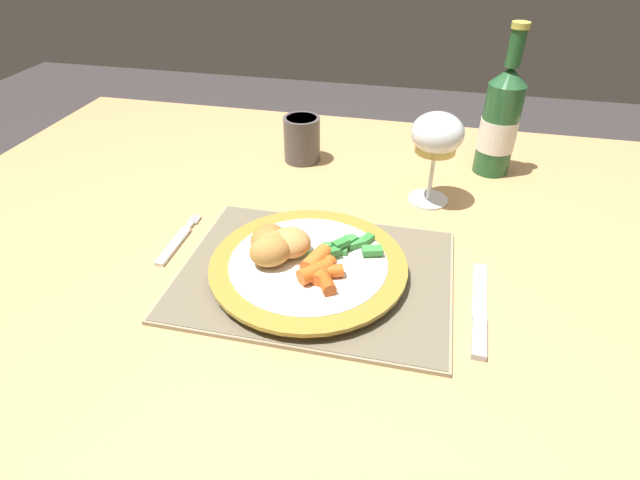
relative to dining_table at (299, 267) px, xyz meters
name	(u,v)px	position (x,y,z in m)	size (l,w,h in m)	color
ground_plane	(306,476)	(0.00, 0.00, -0.65)	(6.00, 6.00, 0.00)	#383333
dining_table	(299,267)	(0.00, 0.00, 0.00)	(1.30, 0.94, 0.74)	tan
placemat	(315,274)	(0.06, -0.12, 0.09)	(0.37, 0.28, 0.01)	gray
dinner_plate	(308,267)	(0.05, -0.12, 0.10)	(0.27, 0.27, 0.02)	white
breaded_croquettes	(277,245)	(0.00, -0.12, 0.13)	(0.09, 0.10, 0.04)	tan
green_beans_pile	(343,248)	(0.09, -0.09, 0.12)	(0.10, 0.09, 0.02)	#4CA84C
glazed_carrots	(320,269)	(0.07, -0.15, 0.12)	(0.06, 0.08, 0.02)	orange
fork	(177,242)	(-0.17, -0.09, 0.09)	(0.01, 0.13, 0.01)	silver
table_knife	(479,315)	(0.28, -0.16, 0.09)	(0.03, 0.18, 0.01)	silver
wine_glass	(437,137)	(0.20, 0.12, 0.20)	(0.08, 0.08, 0.16)	silver
bottle	(500,122)	(0.31, 0.26, 0.19)	(0.07, 0.07, 0.27)	#23562D
drinking_cup	(302,138)	(-0.05, 0.23, 0.13)	(0.07, 0.07, 0.09)	#4C4747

